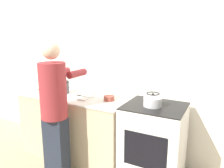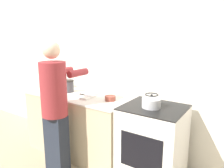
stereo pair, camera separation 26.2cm
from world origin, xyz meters
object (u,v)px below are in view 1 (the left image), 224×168
object	(u,v)px
cutting_board	(80,97)
canister_jar	(64,87)
person	(55,106)
kettle	(153,101)
bowl_prep	(109,98)
oven	(153,142)
knife	(83,96)

from	to	relation	value
cutting_board	canister_jar	distance (m)	0.37
person	canister_jar	bearing A→B (deg)	121.00
kettle	bowl_prep	distance (m)	0.61
cutting_board	kettle	size ratio (longest dim) A/B	1.48
oven	bowl_prep	distance (m)	0.77
kettle	oven	bearing A→B (deg)	65.03
knife	kettle	size ratio (longest dim) A/B	1.05
knife	canister_jar	size ratio (longest dim) A/B	1.24
person	knife	distance (m)	0.51
oven	person	xyz separation A→B (m)	(-1.04, -0.52, 0.44)
cutting_board	bowl_prep	distance (m)	0.42
kettle	canister_jar	distance (m)	1.37
person	cutting_board	bearing A→B (deg)	89.53
oven	cutting_board	distance (m)	1.12
person	cutting_board	size ratio (longest dim) A/B	5.37
knife	kettle	world-z (taller)	kettle
bowl_prep	canister_jar	size ratio (longest dim) A/B	0.78
kettle	bowl_prep	world-z (taller)	kettle
person	kettle	distance (m)	1.13
bowl_prep	person	bearing A→B (deg)	-127.65
kettle	canister_jar	size ratio (longest dim) A/B	1.19
cutting_board	bowl_prep	xyz separation A→B (m)	(0.42, 0.05, 0.02)
knife	canister_jar	world-z (taller)	canister_jar
bowl_prep	knife	bearing A→B (deg)	-174.56
kettle	knife	bearing A→B (deg)	178.18
person	bowl_prep	bearing A→B (deg)	52.35
cutting_board	canister_jar	size ratio (longest dim) A/B	1.75
person	kettle	size ratio (longest dim) A/B	7.95
kettle	canister_jar	xyz separation A→B (m)	(-1.36, 0.09, -0.01)
person	knife	size ratio (longest dim) A/B	7.60
cutting_board	knife	xyz separation A→B (m)	(0.03, 0.02, 0.01)
cutting_board	canister_jar	world-z (taller)	canister_jar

